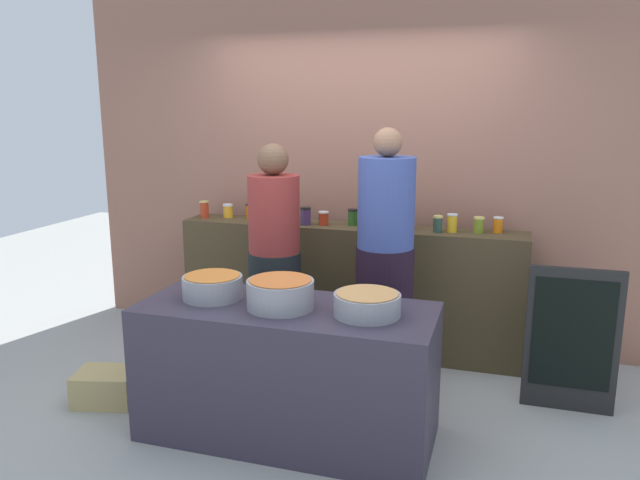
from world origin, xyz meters
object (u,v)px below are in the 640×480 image
(preserve_jar_10, at_px, (408,222))
(bread_crate, at_px, (106,387))
(cooking_pot_right, at_px, (367,304))
(cook_with_tongs, at_px, (275,271))
(preserve_jar_2, at_px, (250,211))
(preserve_jar_4, at_px, (293,214))
(chalkboard_sign, at_px, (572,340))
(preserve_jar_7, at_px, (353,217))
(preserve_jar_5, at_px, (306,216))
(preserve_jar_8, at_px, (367,219))
(preserve_jar_6, at_px, (324,218))
(preserve_jar_9, at_px, (393,218))
(preserve_jar_1, at_px, (228,211))
(cooking_pot_left, at_px, (213,287))
(preserve_jar_13, at_px, (479,225))
(cook_in_cap, at_px, (385,273))
(preserve_jar_3, at_px, (267,216))
(preserve_jar_0, at_px, (204,209))
(preserve_jar_12, at_px, (452,223))
(preserve_jar_11, at_px, (438,224))
(preserve_jar_14, at_px, (498,225))

(preserve_jar_10, height_order, bread_crate, preserve_jar_10)
(preserve_jar_10, height_order, cooking_pot_right, preserve_jar_10)
(preserve_jar_10, bearing_deg, cook_with_tongs, -146.76)
(preserve_jar_2, height_order, preserve_jar_4, preserve_jar_4)
(cook_with_tongs, xyz_separation_m, chalkboard_sign, (2.01, -0.03, -0.28))
(preserve_jar_7, bearing_deg, preserve_jar_5, -165.57)
(preserve_jar_8, xyz_separation_m, bread_crate, (-1.44, -1.32, -0.97))
(preserve_jar_8, height_order, preserve_jar_10, preserve_jar_8)
(preserve_jar_4, bearing_deg, cooking_pot_right, -56.97)
(preserve_jar_5, bearing_deg, cooking_pot_right, -59.25)
(preserve_jar_6, distance_m, preserve_jar_9, 0.54)
(preserve_jar_4, relative_size, bread_crate, 0.33)
(preserve_jar_10, xyz_separation_m, chalkboard_sign, (1.15, -0.60, -0.58))
(cook_with_tongs, bearing_deg, preserve_jar_5, 81.83)
(cook_with_tongs, bearing_deg, preserve_jar_1, 136.85)
(preserve_jar_5, height_order, preserve_jar_10, preserve_jar_5)
(bread_crate, bearing_deg, cooking_pot_left, -0.55)
(preserve_jar_7, distance_m, preserve_jar_10, 0.44)
(preserve_jar_8, relative_size, preserve_jar_13, 1.19)
(cooking_pot_left, bearing_deg, cook_in_cap, 43.34)
(cook_with_tongs, relative_size, bread_crate, 4.34)
(preserve_jar_5, relative_size, preserve_jar_8, 1.00)
(preserve_jar_3, distance_m, preserve_jar_6, 0.46)
(preserve_jar_1, bearing_deg, preserve_jar_0, -156.11)
(preserve_jar_13, bearing_deg, preserve_jar_12, -169.74)
(preserve_jar_1, bearing_deg, preserve_jar_3, -16.97)
(preserve_jar_12, bearing_deg, preserve_jar_11, -157.13)
(preserve_jar_7, bearing_deg, preserve_jar_10, -2.25)
(cooking_pot_left, distance_m, cook_with_tongs, 0.84)
(cooking_pot_left, distance_m, cook_in_cap, 1.20)
(preserve_jar_4, relative_size, preserve_jar_6, 1.18)
(preserve_jar_9, height_order, cooking_pot_left, preserve_jar_9)
(bread_crate, bearing_deg, preserve_jar_9, 40.93)
(preserve_jar_10, relative_size, cooking_pot_right, 0.28)
(preserve_jar_2, relative_size, chalkboard_sign, 0.13)
(preserve_jar_9, distance_m, preserve_jar_11, 0.36)
(cook_in_cap, bearing_deg, preserve_jar_10, 83.70)
(preserve_jar_0, xyz_separation_m, preserve_jar_2, (0.37, 0.09, -0.01))
(preserve_jar_5, height_order, preserve_jar_6, preserve_jar_5)
(cooking_pot_right, bearing_deg, bread_crate, 178.80)
(preserve_jar_2, xyz_separation_m, preserve_jar_12, (1.65, -0.08, 0.01))
(preserve_jar_2, height_order, preserve_jar_7, preserve_jar_7)
(preserve_jar_12, height_order, cook_with_tongs, cook_with_tongs)
(preserve_jar_14, bearing_deg, preserve_jar_11, -164.34)
(preserve_jar_1, height_order, cook_in_cap, cook_in_cap)
(preserve_jar_6, distance_m, cooking_pot_right, 1.55)
(preserve_jar_3, relative_size, cook_with_tongs, 0.06)
(preserve_jar_4, height_order, preserve_jar_14, preserve_jar_4)
(preserve_jar_1, xyz_separation_m, preserve_jar_9, (1.40, -0.02, 0.01))
(preserve_jar_0, height_order, cooking_pot_left, preserve_jar_0)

